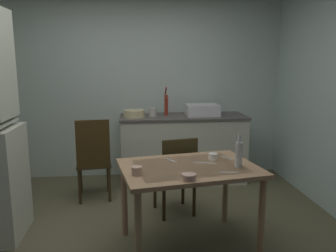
{
  "coord_description": "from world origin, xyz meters",
  "views": [
    {
      "loc": [
        -0.01,
        -2.91,
        1.64
      ],
      "look_at": [
        0.32,
        0.27,
        1.03
      ],
      "focal_mm": 36.34,
      "sensor_mm": 36.0,
      "label": 1
    }
  ],
  "objects_px": {
    "chair_far_side": "(176,173)",
    "teacup_cream": "(213,157)",
    "sink_basin": "(202,110)",
    "dining_table": "(189,176)",
    "chair_by_counter": "(94,159)",
    "serving_bowl_wide": "(189,177)",
    "hand_pump": "(166,103)",
    "mixing_bowl_counter": "(135,114)",
    "glass_bottle": "(239,154)"
  },
  "relations": [
    {
      "from": "chair_far_side",
      "to": "teacup_cream",
      "type": "xyz_separation_m",
      "value": [
        0.28,
        -0.48,
        0.3
      ]
    },
    {
      "from": "sink_basin",
      "to": "chair_far_side",
      "type": "relative_size",
      "value": 0.51
    },
    {
      "from": "dining_table",
      "to": "chair_by_counter",
      "type": "relative_size",
      "value": 1.3
    },
    {
      "from": "teacup_cream",
      "to": "serving_bowl_wide",
      "type": "bearing_deg",
      "value": -120.99
    },
    {
      "from": "hand_pump",
      "to": "mixing_bowl_counter",
      "type": "bearing_deg",
      "value": -167.56
    },
    {
      "from": "sink_basin",
      "to": "chair_by_counter",
      "type": "height_order",
      "value": "sink_basin"
    },
    {
      "from": "mixing_bowl_counter",
      "to": "serving_bowl_wide",
      "type": "xyz_separation_m",
      "value": [
        0.4,
        -2.02,
        -0.19
      ]
    },
    {
      "from": "glass_bottle",
      "to": "chair_by_counter",
      "type": "bearing_deg",
      "value": 138.66
    },
    {
      "from": "mixing_bowl_counter",
      "to": "chair_far_side",
      "type": "bearing_deg",
      "value": -67.39
    },
    {
      "from": "sink_basin",
      "to": "chair_far_side",
      "type": "xyz_separation_m",
      "value": [
        -0.49,
        -1.08,
        -0.52
      ]
    },
    {
      "from": "mixing_bowl_counter",
      "to": "glass_bottle",
      "type": "height_order",
      "value": "glass_bottle"
    },
    {
      "from": "sink_basin",
      "to": "glass_bottle",
      "type": "xyz_separation_m",
      "value": [
        -0.04,
        -1.79,
        -0.13
      ]
    },
    {
      "from": "mixing_bowl_counter",
      "to": "dining_table",
      "type": "relative_size",
      "value": 0.22
    },
    {
      "from": "hand_pump",
      "to": "glass_bottle",
      "type": "height_order",
      "value": "hand_pump"
    },
    {
      "from": "dining_table",
      "to": "sink_basin",
      "type": "bearing_deg",
      "value": 75.03
    },
    {
      "from": "sink_basin",
      "to": "chair_by_counter",
      "type": "xyz_separation_m",
      "value": [
        -1.41,
        -0.59,
        -0.48
      ]
    },
    {
      "from": "serving_bowl_wide",
      "to": "teacup_cream",
      "type": "bearing_deg",
      "value": 59.01
    },
    {
      "from": "chair_by_counter",
      "to": "serving_bowl_wide",
      "type": "bearing_deg",
      "value": -58.95
    },
    {
      "from": "sink_basin",
      "to": "glass_bottle",
      "type": "distance_m",
      "value": 1.8
    },
    {
      "from": "chair_by_counter",
      "to": "teacup_cream",
      "type": "distance_m",
      "value": 1.56
    },
    {
      "from": "chair_far_side",
      "to": "serving_bowl_wide",
      "type": "bearing_deg",
      "value": -91.58
    },
    {
      "from": "dining_table",
      "to": "serving_bowl_wide",
      "type": "height_order",
      "value": "serving_bowl_wide"
    },
    {
      "from": "hand_pump",
      "to": "dining_table",
      "type": "distance_m",
      "value": 1.82
    },
    {
      "from": "chair_by_counter",
      "to": "glass_bottle",
      "type": "relative_size",
      "value": 3.45
    },
    {
      "from": "chair_by_counter",
      "to": "chair_far_side",
      "type": "bearing_deg",
      "value": -27.95
    },
    {
      "from": "mixing_bowl_counter",
      "to": "teacup_cream",
      "type": "bearing_deg",
      "value": -64.73
    },
    {
      "from": "sink_basin",
      "to": "dining_table",
      "type": "height_order",
      "value": "sink_basin"
    },
    {
      "from": "mixing_bowl_counter",
      "to": "chair_by_counter",
      "type": "relative_size",
      "value": 0.28
    },
    {
      "from": "mixing_bowl_counter",
      "to": "dining_table",
      "type": "bearing_deg",
      "value": -74.62
    },
    {
      "from": "dining_table",
      "to": "serving_bowl_wide",
      "type": "bearing_deg",
      "value": -99.82
    },
    {
      "from": "dining_table",
      "to": "glass_bottle",
      "type": "height_order",
      "value": "glass_bottle"
    },
    {
      "from": "chair_far_side",
      "to": "chair_by_counter",
      "type": "relative_size",
      "value": 0.87
    },
    {
      "from": "chair_far_side",
      "to": "serving_bowl_wide",
      "type": "relative_size",
      "value": 7.77
    },
    {
      "from": "chair_by_counter",
      "to": "glass_bottle",
      "type": "xyz_separation_m",
      "value": [
        1.37,
        -1.2,
        0.35
      ]
    },
    {
      "from": "hand_pump",
      "to": "serving_bowl_wide",
      "type": "height_order",
      "value": "hand_pump"
    },
    {
      "from": "sink_basin",
      "to": "dining_table",
      "type": "relative_size",
      "value": 0.34
    },
    {
      "from": "mixing_bowl_counter",
      "to": "dining_table",
      "type": "height_order",
      "value": "mixing_bowl_counter"
    },
    {
      "from": "hand_pump",
      "to": "chair_far_side",
      "type": "bearing_deg",
      "value": -90.2
    },
    {
      "from": "dining_table",
      "to": "serving_bowl_wide",
      "type": "relative_size",
      "value": 11.56
    },
    {
      "from": "teacup_cream",
      "to": "glass_bottle",
      "type": "bearing_deg",
      "value": -55.06
    },
    {
      "from": "chair_far_side",
      "to": "mixing_bowl_counter",
      "type": "bearing_deg",
      "value": 112.61
    },
    {
      "from": "sink_basin",
      "to": "mixing_bowl_counter",
      "type": "xyz_separation_m",
      "value": [
        -0.92,
        -0.05,
        -0.03
      ]
    },
    {
      "from": "serving_bowl_wide",
      "to": "glass_bottle",
      "type": "xyz_separation_m",
      "value": [
        0.48,
        0.28,
        0.09
      ]
    },
    {
      "from": "serving_bowl_wide",
      "to": "mixing_bowl_counter",
      "type": "bearing_deg",
      "value": 101.2
    },
    {
      "from": "mixing_bowl_counter",
      "to": "chair_far_side",
      "type": "xyz_separation_m",
      "value": [
        0.43,
        -1.03,
        -0.49
      ]
    },
    {
      "from": "serving_bowl_wide",
      "to": "chair_far_side",
      "type": "bearing_deg",
      "value": 88.42
    },
    {
      "from": "hand_pump",
      "to": "teacup_cream",
      "type": "height_order",
      "value": "hand_pump"
    },
    {
      "from": "sink_basin",
      "to": "teacup_cream",
      "type": "distance_m",
      "value": 1.58
    },
    {
      "from": "chair_by_counter",
      "to": "teacup_cream",
      "type": "xyz_separation_m",
      "value": [
        1.2,
        -0.97,
        0.26
      ]
    },
    {
      "from": "mixing_bowl_counter",
      "to": "dining_table",
      "type": "distance_m",
      "value": 1.76
    }
  ]
}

